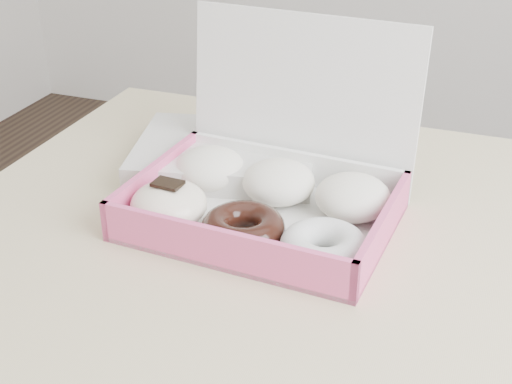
% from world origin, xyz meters
% --- Properties ---
extents(table, '(1.20, 0.80, 0.75)m').
position_xyz_m(table, '(0.00, 0.00, 0.67)').
color(table, '#CFB988').
rests_on(table, ground).
extents(donut_box, '(0.35, 0.30, 0.24)m').
position_xyz_m(donut_box, '(-0.19, 0.02, 0.79)').
color(donut_box, white).
rests_on(donut_box, table).
extents(newspapers, '(0.30, 0.26, 0.04)m').
position_xyz_m(newspapers, '(-0.29, 0.14, 0.77)').
color(newspapers, white).
rests_on(newspapers, table).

